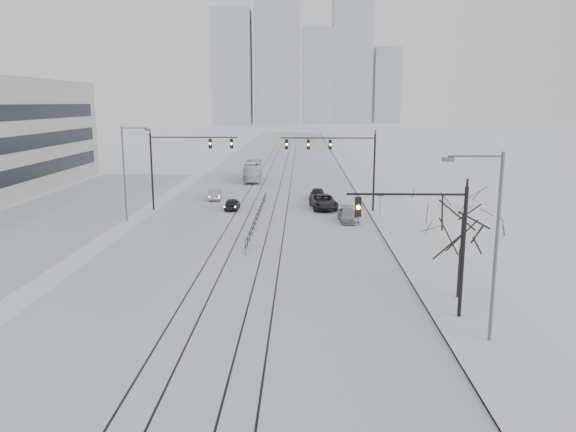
# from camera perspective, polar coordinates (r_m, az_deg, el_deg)

# --- Properties ---
(ground) EXTENTS (500.00, 500.00, 0.00)m
(ground) POSITION_cam_1_polar(r_m,az_deg,el_deg) (24.89, -8.64, -15.20)
(ground) COLOR white
(ground) RESTS_ON ground
(road) EXTENTS (22.00, 260.00, 0.02)m
(road) POSITION_cam_1_polar(r_m,az_deg,el_deg) (82.74, -1.48, 3.75)
(road) COLOR silver
(road) RESTS_ON ground
(sidewalk_east) EXTENTS (5.00, 260.00, 0.16)m
(sidewalk_east) POSITION_cam_1_polar(r_m,az_deg,el_deg) (83.15, 7.87, 3.73)
(sidewalk_east) COLOR silver
(sidewalk_east) RESTS_ON ground
(curb) EXTENTS (0.10, 260.00, 0.12)m
(curb) POSITION_cam_1_polar(r_m,az_deg,el_deg) (82.91, 6.19, 3.74)
(curb) COLOR gray
(curb) RESTS_ON ground
(parking_strip) EXTENTS (14.00, 60.00, 0.03)m
(parking_strip) POSITION_cam_1_polar(r_m,az_deg,el_deg) (62.79, -21.23, 0.50)
(parking_strip) COLOR silver
(parking_strip) RESTS_ON ground
(tram_rails) EXTENTS (5.30, 180.00, 0.01)m
(tram_rails) POSITION_cam_1_polar(r_m,az_deg,el_deg) (63.01, -2.39, 1.32)
(tram_rails) COLOR black
(tram_rails) RESTS_ON ground
(skyline) EXTENTS (96.00, 48.00, 72.00)m
(skyline) POSITION_cam_1_polar(r_m,az_deg,el_deg) (296.15, 1.63, 15.25)
(skyline) COLOR #A1A5B1
(skyline) RESTS_ON ground
(traffic_mast_near) EXTENTS (6.10, 0.37, 7.00)m
(traffic_mast_near) POSITION_cam_1_polar(r_m,az_deg,el_deg) (29.40, 14.43, -1.79)
(traffic_mast_near) COLOR black
(traffic_mast_near) RESTS_ON ground
(traffic_mast_ne) EXTENTS (9.60, 0.37, 8.00)m
(traffic_mast_ne) POSITION_cam_1_polar(r_m,az_deg,el_deg) (57.27, 5.44, 6.05)
(traffic_mast_ne) COLOR black
(traffic_mast_ne) RESTS_ON ground
(traffic_mast_nw) EXTENTS (9.10, 0.37, 8.00)m
(traffic_mast_nw) POSITION_cam_1_polar(r_m,az_deg,el_deg) (59.51, -10.95, 5.92)
(traffic_mast_nw) COLOR black
(traffic_mast_nw) RESTS_ON ground
(street_light_east) EXTENTS (2.73, 0.25, 9.00)m
(street_light_east) POSITION_cam_1_polar(r_m,az_deg,el_deg) (26.97, 19.88, -1.88)
(street_light_east) COLOR #595B60
(street_light_east) RESTS_ON ground
(street_light_west) EXTENTS (2.73, 0.25, 9.00)m
(street_light_west) POSITION_cam_1_polar(r_m,az_deg,el_deg) (54.72, -16.04, 4.83)
(street_light_west) COLOR #595B60
(street_light_west) RESTS_ON ground
(bare_tree) EXTENTS (4.40, 4.40, 6.10)m
(bare_tree) POSITION_cam_1_polar(r_m,az_deg,el_deg) (32.86, 17.37, -0.70)
(bare_tree) COLOR black
(bare_tree) RESTS_ON ground
(median_fence) EXTENTS (0.06, 24.00, 1.00)m
(median_fence) POSITION_cam_1_polar(r_m,az_deg,el_deg) (53.12, -3.10, -0.05)
(median_fence) COLOR black
(median_fence) RESTS_ON ground
(street_sign) EXTENTS (0.70, 0.06, 2.40)m
(street_sign) POSITION_cam_1_polar(r_m,az_deg,el_deg) (55.25, 9.35, 1.40)
(street_sign) COLOR #595B60
(street_sign) RESTS_ON ground
(sedan_sb_inner) EXTENTS (1.47, 3.60, 1.22)m
(sedan_sb_inner) POSITION_cam_1_polar(r_m,az_deg,el_deg) (59.41, -5.70, 1.23)
(sedan_sb_inner) COLOR black
(sedan_sb_inner) RESTS_ON ground
(sedan_sb_outer) EXTENTS (1.69, 3.97, 1.27)m
(sedan_sb_outer) POSITION_cam_1_polar(r_m,az_deg,el_deg) (65.73, -7.40, 2.20)
(sedan_sb_outer) COLOR #999CA1
(sedan_sb_outer) RESTS_ON ground
(sedan_nb_front) EXTENTS (3.10, 5.70, 1.52)m
(sedan_nb_front) POSITION_cam_1_polar(r_m,az_deg,el_deg) (59.53, 3.64, 1.42)
(sedan_nb_front) COLOR black
(sedan_nb_front) RESTS_ON ground
(sedan_nb_right) EXTENTS (1.95, 4.30, 1.22)m
(sedan_nb_right) POSITION_cam_1_polar(r_m,az_deg,el_deg) (53.43, 6.13, 0.06)
(sedan_nb_right) COLOR gray
(sedan_nb_right) RESTS_ON ground
(sedan_nb_far) EXTENTS (2.02, 3.99, 1.30)m
(sedan_nb_far) POSITION_cam_1_polar(r_m,az_deg,el_deg) (65.57, 2.94, 2.27)
(sedan_nb_far) COLOR black
(sedan_nb_far) RESTS_ON ground
(box_truck) EXTENTS (2.77, 10.04, 2.77)m
(box_truck) POSITION_cam_1_polar(r_m,az_deg,el_deg) (81.42, -3.59, 4.58)
(box_truck) COLOR silver
(box_truck) RESTS_ON ground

